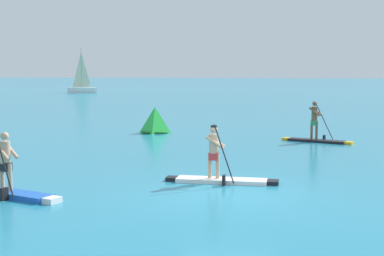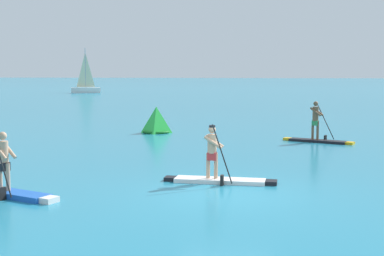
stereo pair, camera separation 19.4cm
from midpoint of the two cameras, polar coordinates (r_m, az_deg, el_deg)
name	(u,v)px [view 2 (the right image)]	position (r m, az deg, el deg)	size (l,w,h in m)	color
ground	(226,194)	(14.55, 3.91, -6.76)	(440.00, 440.00, 0.00)	teal
paddleboarder_near_left	(7,184)	(14.94, -18.06, -5.44)	(3.07, 1.51, 1.90)	blue
paddleboarder_mid_center	(218,171)	(15.93, 3.05, -4.42)	(3.25, 0.90, 1.74)	white
paddleboarder_far_right	(318,133)	(25.43, 12.96, -0.50)	(3.09, 1.62, 1.85)	black
race_marker_buoy	(156,121)	(28.56, -3.47, 0.71)	(1.41, 1.41, 1.34)	green
sailboat_left_horizon	(86,86)	(80.25, -10.77, 4.24)	(4.14, 2.57, 6.32)	white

